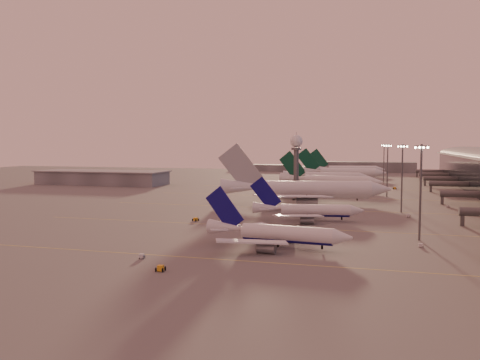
# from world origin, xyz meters

# --- Properties ---
(ground) EXTENTS (700.00, 700.00, 0.00)m
(ground) POSITION_xyz_m (0.00, 0.00, 0.00)
(ground) COLOR #524F4F
(ground) RESTS_ON ground
(taxiway_markings) EXTENTS (180.00, 185.25, 0.02)m
(taxiway_markings) POSITION_xyz_m (30.00, 56.00, 0.01)
(taxiway_markings) COLOR #E5D351
(taxiway_markings) RESTS_ON ground
(hangar) EXTENTS (82.00, 27.00, 8.50)m
(hangar) POSITION_xyz_m (-120.00, 140.00, 4.32)
(hangar) COLOR slate
(hangar) RESTS_ON ground
(radar_tower) EXTENTS (6.40, 6.40, 31.10)m
(radar_tower) POSITION_xyz_m (5.00, 120.00, 20.95)
(radar_tower) COLOR #515358
(radar_tower) RESTS_ON ground
(mast_a) EXTENTS (3.60, 0.56, 25.00)m
(mast_a) POSITION_xyz_m (58.00, 0.00, 13.74)
(mast_a) COLOR #515358
(mast_a) RESTS_ON ground
(mast_b) EXTENTS (3.60, 0.56, 25.00)m
(mast_b) POSITION_xyz_m (55.00, 55.00, 13.74)
(mast_b) COLOR #515358
(mast_b) RESTS_ON ground
(mast_c) EXTENTS (3.60, 0.56, 25.00)m
(mast_c) POSITION_xyz_m (50.00, 110.00, 13.74)
(mast_c) COLOR #515358
(mast_c) RESTS_ON ground
(mast_d) EXTENTS (3.60, 0.56, 25.00)m
(mast_d) POSITION_xyz_m (48.00, 200.00, 13.74)
(mast_d) COLOR #515358
(mast_d) RESTS_ON ground
(distant_horizon) EXTENTS (165.00, 37.50, 9.00)m
(distant_horizon) POSITION_xyz_m (2.62, 325.14, 3.89)
(distant_horizon) COLOR slate
(distant_horizon) RESTS_ON ground
(narrowbody_near) EXTENTS (37.09, 29.48, 14.50)m
(narrowbody_near) POSITION_xyz_m (24.33, -19.42, 2.94)
(narrowbody_near) COLOR silver
(narrowbody_near) RESTS_ON ground
(narrowbody_mid) EXTENTS (36.66, 29.05, 14.40)m
(narrowbody_mid) POSITION_xyz_m (25.04, 25.46, 2.92)
(narrowbody_mid) COLOR silver
(narrowbody_mid) RESTS_ON ground
(widebody_white) EXTENTS (71.08, 56.33, 25.39)m
(widebody_white) POSITION_xyz_m (17.27, 73.03, 4.40)
(widebody_white) COLOR silver
(widebody_white) RESTS_ON ground
(greentail_a) EXTENTS (57.73, 46.16, 21.21)m
(greentail_a) POSITION_xyz_m (20.46, 138.38, 3.75)
(greentail_a) COLOR silver
(greentail_a) RESTS_ON ground
(greentail_b) EXTENTS (54.29, 43.77, 19.71)m
(greentail_b) POSITION_xyz_m (13.70, 179.37, 3.48)
(greentail_b) COLOR silver
(greentail_b) RESTS_ON ground
(greentail_c) EXTENTS (60.99, 49.04, 22.16)m
(greentail_c) POSITION_xyz_m (20.05, 218.08, 3.92)
(greentail_c) COLOR silver
(greentail_c) RESTS_ON ground
(greentail_d) EXTENTS (58.34, 46.66, 21.43)m
(greentail_d) POSITION_xyz_m (20.44, 264.14, 3.78)
(greentail_d) COLOR silver
(greentail_d) RESTS_ON ground
(gsv_truck_a) EXTENTS (5.35, 2.29, 2.11)m
(gsv_truck_a) POSITION_xyz_m (-1.24, -39.05, 1.07)
(gsv_truck_a) COLOR silver
(gsv_truck_a) RESTS_ON ground
(gsv_tug_near) EXTENTS (2.50, 3.97, 1.10)m
(gsv_tug_near) POSITION_xyz_m (7.05, -48.10, 0.57)
(gsv_tug_near) COLOR orange
(gsv_tug_near) RESTS_ON ground
(gsv_catering_a) EXTENTS (4.58, 2.48, 3.61)m
(gsv_catering_a) POSITION_xyz_m (57.93, -9.14, 1.80)
(gsv_catering_a) COLOR silver
(gsv_catering_a) RESTS_ON ground
(gsv_tug_mid) EXTENTS (4.29, 3.42, 1.07)m
(gsv_tug_mid) POSITION_xyz_m (-9.84, 14.88, 0.55)
(gsv_tug_mid) COLOR orange
(gsv_tug_mid) RESTS_ON ground
(gsv_truck_b) EXTENTS (5.75, 2.70, 2.24)m
(gsv_truck_b) POSITION_xyz_m (57.38, 42.86, 1.14)
(gsv_truck_b) COLOR silver
(gsv_truck_b) RESTS_ON ground
(gsv_truck_c) EXTENTS (5.03, 5.71, 2.28)m
(gsv_truck_c) POSITION_xyz_m (3.49, 62.15, 1.16)
(gsv_truck_c) COLOR silver
(gsv_truck_c) RESTS_ON ground
(gsv_catering_b) EXTENTS (5.03, 3.50, 3.78)m
(gsv_catering_b) POSITION_xyz_m (73.13, 74.82, 1.89)
(gsv_catering_b) COLOR silver
(gsv_catering_b) RESTS_ON ground
(gsv_tug_far) EXTENTS (3.83, 4.24, 1.04)m
(gsv_tug_far) POSITION_xyz_m (8.46, 109.49, 0.54)
(gsv_tug_far) COLOR silver
(gsv_tug_far) RESTS_ON ground
(gsv_truck_d) EXTENTS (2.24, 5.07, 1.99)m
(gsv_truck_d) POSITION_xyz_m (-14.79, 129.63, 1.01)
(gsv_truck_d) COLOR silver
(gsv_truck_d) RESTS_ON ground
(gsv_tug_hangar) EXTENTS (4.18, 2.92, 1.10)m
(gsv_tug_hangar) POSITION_xyz_m (54.21, 154.50, 0.57)
(gsv_tug_hangar) COLOR orange
(gsv_tug_hangar) RESTS_ON ground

